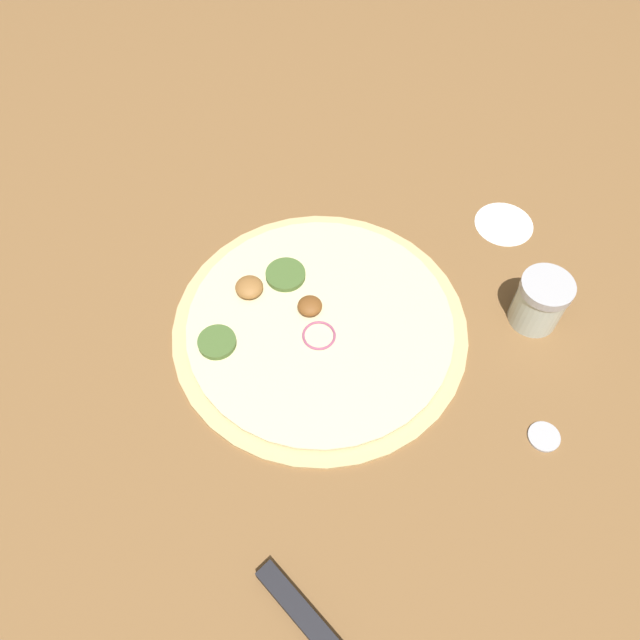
{
  "coord_description": "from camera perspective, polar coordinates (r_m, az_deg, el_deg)",
  "views": [
    {
      "loc": [
        0.4,
        0.15,
        0.67
      ],
      "look_at": [
        0.0,
        0.0,
        0.02
      ],
      "focal_mm": 35.0,
      "sensor_mm": 36.0,
      "label": 1
    }
  ],
  "objects": [
    {
      "name": "pizza",
      "position": [
        0.79,
        -0.25,
        -0.36
      ],
      "size": [
        0.37,
        0.37,
        0.03
      ],
      "color": "#D6B77A",
      "rests_on": "ground_plane"
    },
    {
      "name": "spice_jar",
      "position": [
        0.82,
        19.48,
        1.61
      ],
      "size": [
        0.06,
        0.06,
        0.07
      ],
      "color": "silver",
      "rests_on": "ground_plane"
    },
    {
      "name": "flour_patch",
      "position": [
        0.94,
        16.46,
        8.42
      ],
      "size": [
        0.08,
        0.08,
        0.0
      ],
      "color": "white",
      "rests_on": "ground_plane"
    },
    {
      "name": "ground_plane",
      "position": [
        0.79,
        0.0,
        -0.69
      ],
      "size": [
        3.0,
        3.0,
        0.0
      ],
      "primitive_type": "plane",
      "color": "brown"
    },
    {
      "name": "loose_cap",
      "position": [
        0.77,
        19.83,
        -9.96
      ],
      "size": [
        0.04,
        0.04,
        0.01
      ],
      "color": "#B2B2B7",
      "rests_on": "ground_plane"
    }
  ]
}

